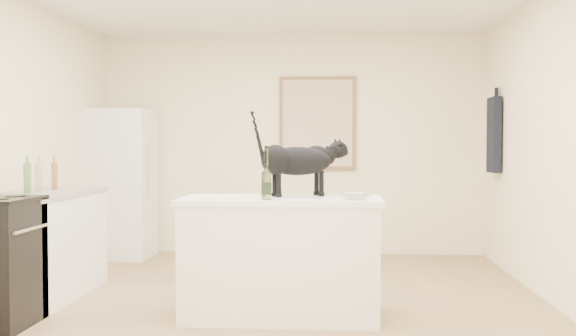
{
  "coord_description": "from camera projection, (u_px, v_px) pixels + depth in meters",
  "views": [
    {
      "loc": [
        0.5,
        -5.11,
        1.29
      ],
      "look_at": [
        0.15,
        -0.15,
        1.12
      ],
      "focal_mm": 41.3,
      "sensor_mm": 36.0,
      "label": 1
    }
  ],
  "objects": [
    {
      "name": "floor",
      "position": [
        270.0,
        310.0,
        5.18
      ],
      "size": [
        5.5,
        5.5,
        0.0
      ],
      "primitive_type": "plane",
      "color": "#A38056",
      "rests_on": "ground"
    },
    {
      "name": "wall_back",
      "position": [
        292.0,
        144.0,
        7.87
      ],
      "size": [
        4.5,
        0.0,
        4.5
      ],
      "primitive_type": "plane",
      "rotation": [
        1.57,
        0.0,
        0.0
      ],
      "color": "#FBEDC2",
      "rests_on": "ground"
    },
    {
      "name": "wall_front",
      "position": [
        197.0,
        143.0,
        2.39
      ],
      "size": [
        4.5,
        0.0,
        4.5
      ],
      "primitive_type": "plane",
      "rotation": [
        -1.57,
        0.0,
        0.0
      ],
      "color": "#FBEDC2",
      "rests_on": "ground"
    },
    {
      "name": "wall_right",
      "position": [
        568.0,
        144.0,
        4.98
      ],
      "size": [
        0.0,
        5.5,
        5.5
      ],
      "primitive_type": "plane",
      "rotation": [
        1.57,
        0.0,
        -1.57
      ],
      "color": "#FBEDC2",
      "rests_on": "ground"
    },
    {
      "name": "island_base",
      "position": [
        281.0,
        260.0,
        4.96
      ],
      "size": [
        1.44,
        0.67,
        0.86
      ],
      "primitive_type": "cube",
      "color": "white",
      "rests_on": "floor"
    },
    {
      "name": "island_top",
      "position": [
        281.0,
        200.0,
        4.94
      ],
      "size": [
        1.5,
        0.7,
        0.04
      ],
      "primitive_type": "cube",
      "color": "white",
      "rests_on": "island_base"
    },
    {
      "name": "left_cabinets",
      "position": [
        44.0,
        247.0,
        5.6
      ],
      "size": [
        0.6,
        1.4,
        0.86
      ],
      "primitive_type": "cube",
      "color": "white",
      "rests_on": "floor"
    },
    {
      "name": "left_countertop",
      "position": [
        44.0,
        194.0,
        5.58
      ],
      "size": [
        0.62,
        1.44,
        0.04
      ],
      "primitive_type": "cube",
      "color": "gray",
      "rests_on": "left_cabinets"
    },
    {
      "name": "fridge",
      "position": [
        122.0,
        183.0,
        7.63
      ],
      "size": [
        0.68,
        0.68,
        1.7
      ],
      "primitive_type": "cube",
      "color": "white",
      "rests_on": "floor"
    },
    {
      "name": "artwork_frame",
      "position": [
        318.0,
        123.0,
        7.81
      ],
      "size": [
        0.9,
        0.03,
        1.1
      ],
      "primitive_type": "cube",
      "color": "brown",
      "rests_on": "wall_back"
    },
    {
      "name": "artwork_canvas",
      "position": [
        318.0,
        123.0,
        7.8
      ],
      "size": [
        0.82,
        0.0,
        1.02
      ],
      "primitive_type": "cube",
      "color": "beige",
      "rests_on": "wall_back"
    },
    {
      "name": "hanging_garment",
      "position": [
        494.0,
        135.0,
        7.02
      ],
      "size": [
        0.08,
        0.34,
        0.8
      ],
      "primitive_type": "cube",
      "color": "black",
      "rests_on": "wall_right"
    },
    {
      "name": "black_cat",
      "position": [
        297.0,
        165.0,
        5.07
      ],
      "size": [
        0.72,
        0.46,
        0.48
      ],
      "primitive_type": null,
      "rotation": [
        0.0,
        0.0,
        0.4
      ],
      "color": "black",
      "rests_on": "island_top"
    },
    {
      "name": "wine_bottle",
      "position": [
        266.0,
        176.0,
        4.75
      ],
      "size": [
        0.08,
        0.08,
        0.34
      ],
      "primitive_type": "cylinder",
      "rotation": [
        0.0,
        0.0,
        0.08
      ],
      "color": "#3A6026",
      "rests_on": "island_top"
    },
    {
      "name": "glass_bowl",
      "position": [
        355.0,
        196.0,
        4.74
      ],
      "size": [
        0.26,
        0.26,
        0.05
      ],
      "primitive_type": "imported",
      "rotation": [
        0.0,
        0.0,
        0.32
      ],
      "color": "white",
      "rests_on": "island_top"
    },
    {
      "name": "fridge_paper",
      "position": [
        153.0,
        146.0,
        7.68
      ],
      "size": [
        0.02,
        0.13,
        0.17
      ],
      "primitive_type": "cube",
      "rotation": [
        0.0,
        0.0,
        -0.11
      ],
      "color": "beige",
      "rests_on": "fridge"
    },
    {
      "name": "counter_bottle_cluster",
      "position": [
        40.0,
        177.0,
        5.58
      ],
      "size": [
        0.09,
        0.53,
        0.25
      ],
      "color": "#ABB6A8",
      "rests_on": "left_countertop"
    }
  ]
}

